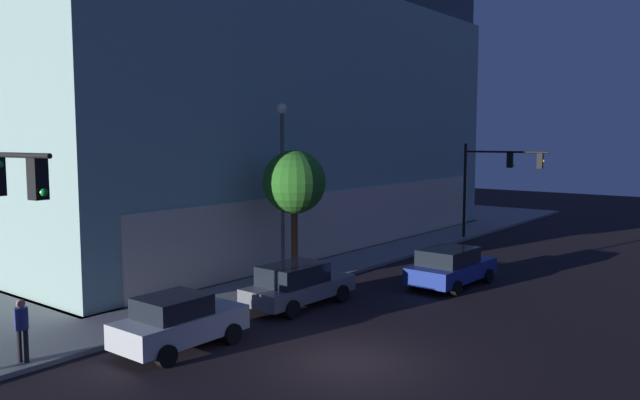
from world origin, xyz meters
TOP-DOWN VIEW (x-y plane):
  - ground_plane at (0.00, 0.00)m, footprint 120.00×120.00m
  - modern_building at (13.68, 24.60)m, footprint 32.81×30.45m
  - traffic_light_far_corner at (22.29, 4.89)m, footprint 0.71×5.10m
  - street_lamp_sidewalk at (5.86, 7.73)m, footprint 0.44×0.44m
  - sidewalk_tree at (6.46, 7.57)m, footprint 2.77×2.77m
  - pedestrian_waiting at (-5.97, 6.94)m, footprint 0.36×0.36m
  - car_silver at (-2.31, 4.70)m, footprint 4.08×2.05m
  - car_grey at (3.57, 4.98)m, footprint 4.74×2.18m
  - car_blue at (10.14, 1.86)m, footprint 4.79×2.36m

SIDE VIEW (x-z plane):
  - ground_plane at x=0.00m, z-range 0.00..0.00m
  - car_silver at x=-2.31m, z-range 0.00..1.69m
  - car_grey at x=3.57m, z-range 0.02..1.68m
  - car_blue at x=10.14m, z-range 0.02..1.70m
  - pedestrian_waiting at x=-5.97m, z-range 0.33..2.12m
  - traffic_light_far_corner at x=22.29m, z-range 1.37..7.24m
  - sidewalk_tree at x=6.46m, z-range 1.58..7.28m
  - street_lamp_sidewalk at x=5.86m, z-range 1.16..8.85m
  - modern_building at x=13.68m, z-range -0.07..17.47m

